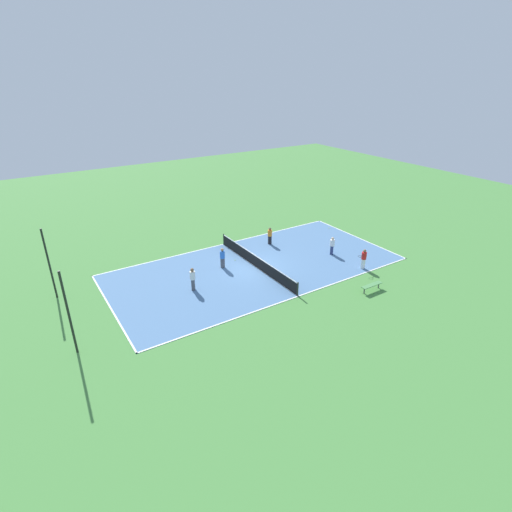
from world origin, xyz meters
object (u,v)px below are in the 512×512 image
(bench, at_px, (372,285))
(player_coach_red, at_px, (364,258))
(player_center_orange, at_px, (270,235))
(player_near_white, at_px, (332,245))
(tennis_ball_left_sideline, at_px, (235,260))
(player_far_white, at_px, (193,278))
(player_near_blue, at_px, (222,257))
(tennis_ball_near_net, at_px, (329,228))
(tennis_net, at_px, (256,261))
(fence_post_back_right, at_px, (49,264))
(fence_post_back_left, at_px, (69,314))

(bench, height_order, player_coach_red, player_coach_red)
(player_center_orange, relative_size, player_near_white, 1.02)
(player_coach_red, bearing_deg, tennis_ball_left_sideline, -55.38)
(player_far_white, bearing_deg, player_near_white, -59.85)
(bench, distance_m, player_center_orange, 10.12)
(player_near_blue, height_order, tennis_ball_near_net, player_near_blue)
(player_center_orange, bearing_deg, tennis_net, -125.70)
(bench, distance_m, player_near_blue, 10.63)
(player_near_blue, bearing_deg, fence_post_back_right, 144.93)
(tennis_ball_near_net, bearing_deg, player_far_white, 103.57)
(tennis_ball_left_sideline, bearing_deg, bench, -149.12)
(tennis_net, relative_size, fence_post_back_left, 2.12)
(player_coach_red, xyz_separation_m, player_far_white, (3.82, 11.77, 0.04))
(player_near_blue, distance_m, fence_post_back_left, 11.95)
(tennis_ball_near_net, bearing_deg, tennis_net, 107.07)
(tennis_ball_left_sideline, xyz_separation_m, fence_post_back_left, (-5.05, 12.31, 2.29))
(player_coach_red, bearing_deg, bench, 38.94)
(tennis_net, distance_m, player_near_white, 6.38)
(player_coach_red, xyz_separation_m, tennis_ball_near_net, (7.50, -3.51, -0.82))
(tennis_net, bearing_deg, player_far_white, 96.75)
(tennis_ball_left_sideline, distance_m, tennis_ball_near_net, 10.79)
(player_near_blue, bearing_deg, tennis_ball_left_sideline, -2.95)
(fence_post_back_right, bearing_deg, fence_post_back_left, 180.00)
(bench, bearing_deg, player_coach_red, -126.47)
(player_far_white, relative_size, player_near_blue, 1.04)
(player_near_white, bearing_deg, player_center_orange, 89.36)
(tennis_net, relative_size, tennis_ball_left_sideline, 146.71)
(player_near_white, height_order, fence_post_back_right, fence_post_back_right)
(bench, xyz_separation_m, tennis_ball_near_net, (10.11, -5.44, -0.33))
(bench, relative_size, fence_post_back_right, 0.35)
(player_coach_red, bearing_deg, fence_post_back_left, -18.03)
(player_center_orange, bearing_deg, player_near_white, -43.49)
(tennis_net, distance_m, fence_post_back_right, 13.61)
(player_coach_red, height_order, player_far_white, player_far_white)
(player_near_blue, height_order, fence_post_back_right, fence_post_back_right)
(tennis_ball_left_sideline, distance_m, fence_post_back_left, 13.50)
(fence_post_back_left, height_order, fence_post_back_right, same)
(tennis_net, height_order, fence_post_back_left, fence_post_back_left)
(bench, xyz_separation_m, player_near_white, (5.72, -1.72, 0.44))
(player_near_blue, relative_size, tennis_ball_left_sideline, 22.55)
(player_near_white, height_order, tennis_ball_left_sideline, player_near_white)
(tennis_ball_near_net, bearing_deg, bench, 151.73)
(player_near_white, bearing_deg, player_far_white, 141.43)
(tennis_ball_left_sideline, bearing_deg, fence_post_back_right, 83.05)
(tennis_ball_near_net, relative_size, fence_post_back_left, 0.01)
(player_coach_red, bearing_deg, player_center_orange, -81.52)
(fence_post_back_right, bearing_deg, player_near_white, -103.44)
(player_coach_red, relative_size, player_near_blue, 0.98)
(fence_post_back_left, bearing_deg, bench, -102.14)
(player_center_orange, bearing_deg, fence_post_back_right, -168.96)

